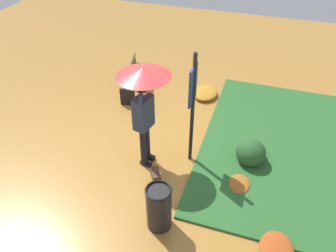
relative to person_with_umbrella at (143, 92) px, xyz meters
The scene contains 11 objects.
ground_plane 1.56m from the person_with_umbrella, 13.96° to the right, with size 18.00×18.00×0.00m, color #B27A33.
grass_verge 3.53m from the person_with_umbrella, 68.25° to the right, with size 4.80×4.00×0.05m.
person_with_umbrella is the anchor object (origin of this frame).
info_sign_post 0.86m from the person_with_umbrella, 71.82° to the right, with size 0.44×0.07×2.30m.
handbag 1.56m from the person_with_umbrella, 143.82° to the right, with size 0.33×0.27×0.37m.
park_bench 2.82m from the person_with_umbrella, 27.15° to the left, with size 1.42×0.69×0.75m.
trash_bin 1.95m from the person_with_umbrella, 151.52° to the right, with size 0.42×0.42×0.83m.
shrub_cluster 2.44m from the person_with_umbrella, 74.34° to the right, with size 0.63×0.57×0.52m.
leaf_pile_near_person 2.40m from the person_with_umbrella, 94.87° to the right, with size 0.49×0.39×0.11m.
leaf_pile_by_bench 3.08m from the person_with_umbrella, 12.34° to the right, with size 0.75×0.60×0.17m.
leaf_pile_far_path 3.27m from the person_with_umbrella, 116.89° to the right, with size 0.65×0.52×0.14m.
Camera 1 is at (-4.64, -1.89, 4.58)m, focal length 35.34 mm.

